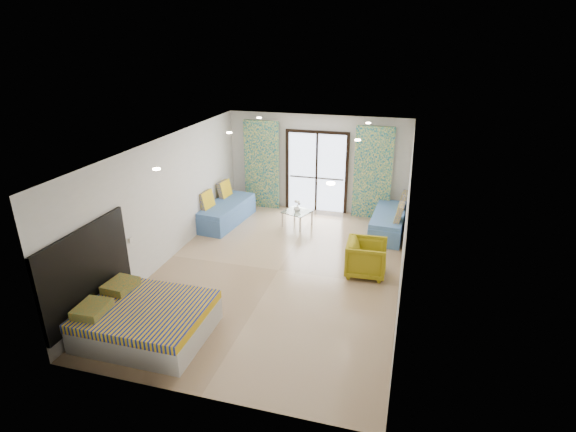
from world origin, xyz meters
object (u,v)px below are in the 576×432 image
(bed, at_px, (146,320))
(armchair, at_px, (366,256))
(daybed_left, at_px, (225,211))
(daybed_right, at_px, (389,222))
(coffee_table, at_px, (297,213))

(bed, height_order, armchair, armchair)
(daybed_left, xyz_separation_m, daybed_right, (4.24, 0.48, -0.01))
(daybed_right, relative_size, coffee_table, 2.46)
(daybed_right, height_order, coffee_table, daybed_right)
(coffee_table, xyz_separation_m, armchair, (2.01, -2.10, 0.04))
(bed, distance_m, armchair, 4.47)
(coffee_table, bearing_deg, daybed_left, -171.97)
(daybed_right, distance_m, armchair, 2.33)
(armchair, bearing_deg, coffee_table, 41.56)
(armchair, bearing_deg, bed, 130.62)
(bed, relative_size, armchair, 2.41)
(daybed_left, bearing_deg, bed, -76.50)
(daybed_right, height_order, armchair, daybed_right)
(bed, xyz_separation_m, daybed_right, (3.59, 5.34, 0.02))
(bed, relative_size, daybed_right, 0.99)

